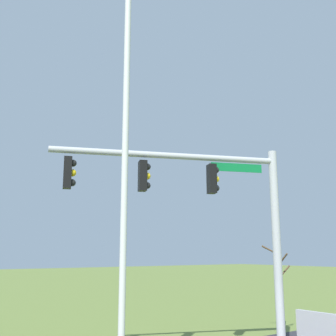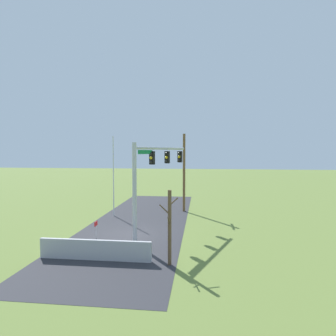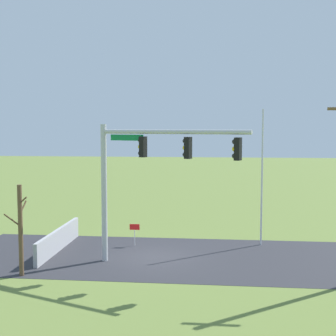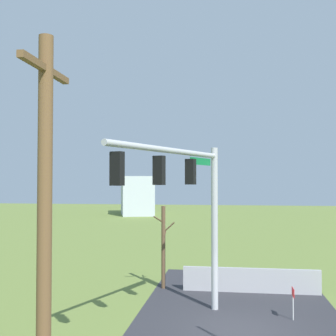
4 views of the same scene
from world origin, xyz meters
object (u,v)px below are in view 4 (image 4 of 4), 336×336
object	(u,v)px
utility_pole	(44,250)
open_sign	(293,296)
distant_building	(137,195)
bare_tree	(163,246)
signal_mast	(190,195)

from	to	relation	value
utility_pole	open_sign	bearing A→B (deg)	-29.64
utility_pole	distant_building	xyz separation A→B (m)	(59.75, 11.45, -1.09)
bare_tree	distant_building	distance (m)	47.17
utility_pole	distant_building	distance (m)	60.85
signal_mast	utility_pole	world-z (taller)	utility_pole
signal_mast	open_sign	distance (m)	5.61
signal_mast	utility_pole	bearing A→B (deg)	168.54
bare_tree	open_sign	world-z (taller)	bare_tree
utility_pole	bare_tree	size ratio (longest dim) A/B	1.94
signal_mast	bare_tree	world-z (taller)	signal_mast
signal_mast	distant_building	bearing A→B (deg)	14.54
signal_mast	utility_pole	distance (m)	8.96
utility_pole	open_sign	xyz separation A→B (m)	(9.89, -5.63, -3.22)
signal_mast	distant_building	distance (m)	52.71
utility_pole	bare_tree	distance (m)	14.13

